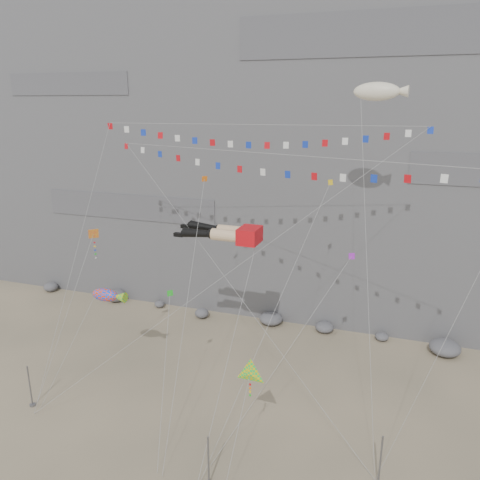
% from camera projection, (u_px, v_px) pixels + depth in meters
% --- Properties ---
extents(ground, '(120.00, 120.00, 0.00)m').
position_uv_depth(ground, '(216.00, 416.00, 37.21)').
color(ground, tan).
rests_on(ground, ground).
extents(cliff, '(80.00, 28.00, 50.00)m').
position_uv_depth(cliff, '(305.00, 94.00, 59.22)').
color(cliff, slate).
rests_on(cliff, ground).
extents(talus_boulders, '(60.00, 3.00, 1.20)m').
position_uv_depth(talus_boulders, '(271.00, 319.00, 52.51)').
color(talus_boulders, slate).
rests_on(talus_boulders, ground).
extents(anchor_pole_left, '(0.12, 0.12, 3.67)m').
position_uv_depth(anchor_pole_left, '(30.00, 386.00, 37.97)').
color(anchor_pole_left, slate).
rests_on(anchor_pole_left, ground).
extents(anchor_pole_center, '(0.12, 0.12, 3.68)m').
position_uv_depth(anchor_pole_center, '(208.00, 461.00, 30.06)').
color(anchor_pole_center, slate).
rests_on(anchor_pole_center, ground).
extents(anchor_pole_right, '(0.12, 0.12, 3.91)m').
position_uv_depth(anchor_pole_right, '(380.00, 462.00, 29.80)').
color(anchor_pole_right, slate).
rests_on(anchor_pole_right, ground).
extents(legs_kite, '(7.43, 14.95, 19.20)m').
position_uv_depth(legs_kite, '(226.00, 233.00, 38.75)').
color(legs_kite, red).
rests_on(legs_kite, ground).
extents(flag_banner_upper, '(28.08, 14.20, 29.55)m').
position_uv_depth(flag_banner_upper, '(258.00, 125.00, 38.42)').
color(flag_banner_upper, red).
rests_on(flag_banner_upper, ground).
extents(flag_banner_lower, '(31.96, 13.29, 23.74)m').
position_uv_depth(flag_banner_lower, '(276.00, 154.00, 35.51)').
color(flag_banner_lower, red).
rests_on(flag_banner_lower, ground).
extents(harlequin_kite, '(4.00, 6.52, 14.97)m').
position_uv_depth(harlequin_kite, '(93.00, 235.00, 38.41)').
color(harlequin_kite, red).
rests_on(harlequin_kite, ground).
extents(fish_windsock, '(5.01, 6.18, 10.27)m').
position_uv_depth(fish_windsock, '(105.00, 295.00, 40.10)').
color(fish_windsock, '#F93E0C').
rests_on(fish_windsock, ground).
extents(delta_kite, '(2.19, 4.77, 8.59)m').
position_uv_depth(delta_kite, '(250.00, 374.00, 30.65)').
color(delta_kite, yellow).
rests_on(delta_kite, ground).
extents(blimp_windsock, '(4.72, 12.63, 27.45)m').
position_uv_depth(blimp_windsock, '(377.00, 92.00, 35.83)').
color(blimp_windsock, '#F5E9C9').
rests_on(blimp_windsock, ground).
extents(small_kite_a, '(2.91, 14.43, 22.60)m').
position_uv_depth(small_kite_a, '(204.00, 185.00, 39.16)').
color(small_kite_a, orange).
rests_on(small_kite_a, ground).
extents(small_kite_b, '(8.19, 11.89, 18.38)m').
position_uv_depth(small_kite_b, '(349.00, 260.00, 36.45)').
color(small_kite_b, purple).
rests_on(small_kite_b, ground).
extents(small_kite_c, '(3.05, 8.33, 12.60)m').
position_uv_depth(small_kite_c, '(170.00, 296.00, 36.36)').
color(small_kite_c, green).
rests_on(small_kite_c, ground).
extents(small_kite_d, '(5.93, 16.55, 24.34)m').
position_uv_depth(small_kite_d, '(327.00, 190.00, 38.31)').
color(small_kite_d, yellow).
rests_on(small_kite_d, ground).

